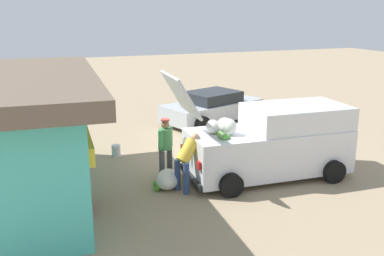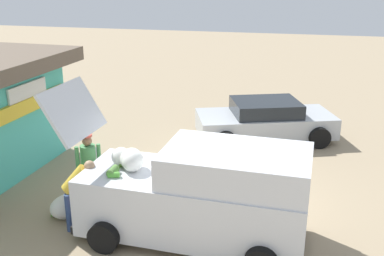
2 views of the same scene
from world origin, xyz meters
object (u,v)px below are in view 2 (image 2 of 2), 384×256
unloaded_banana_pile (67,207)px  paint_bucket (94,155)px  customer_bending (77,188)px  parked_sedan (265,121)px  vendor_standing (89,164)px  delivery_van (200,194)px

unloaded_banana_pile → paint_bucket: size_ratio=2.72×
customer_bending → paint_bucket: customer_bending is taller
parked_sedan → vendor_standing: bearing=145.5°
vendor_standing → parked_sedan: bearing=-34.5°
parked_sedan → unloaded_banana_pile: bearing=147.8°
vendor_standing → unloaded_banana_pile: bearing=166.3°
vendor_standing → delivery_van: bearing=-107.9°
unloaded_banana_pile → paint_bucket: unloaded_banana_pile is taller
parked_sedan → customer_bending: bearing=152.0°
delivery_van → customer_bending: delivery_van is taller
delivery_van → parked_sedan: size_ratio=1.10×
delivery_van → unloaded_banana_pile: (0.12, 2.95, -0.73)m
vendor_standing → customer_bending: 1.08m
delivery_van → unloaded_banana_pile: delivery_van is taller
customer_bending → unloaded_banana_pile: size_ratio=1.52×
paint_bucket → unloaded_banana_pile: bearing=-165.4°
delivery_van → unloaded_banana_pile: 3.04m
customer_bending → paint_bucket: bearing=20.2°
delivery_van → parked_sedan: delivery_van is taller
unloaded_banana_pile → parked_sedan: bearing=-32.2°
unloaded_banana_pile → paint_bucket: 3.06m
paint_bucket → customer_bending: bearing=-159.8°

